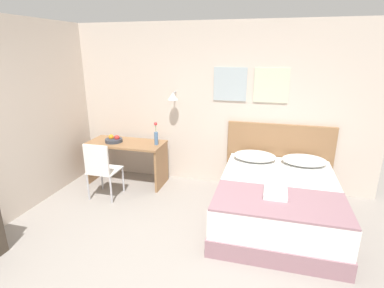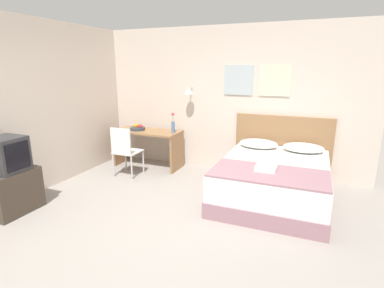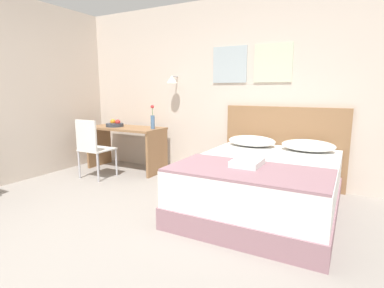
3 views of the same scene
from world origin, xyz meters
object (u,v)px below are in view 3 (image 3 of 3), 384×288
object	(u,v)px
headboard	(283,147)
throw_blanket	(248,170)
pillow_left	(252,141)
fruit_bowl	(115,124)
folded_towel_near_foot	(247,162)
flower_vase	(153,120)
bed	(263,185)
desk_chair	(92,145)
desk	(126,139)
pillow_right	(308,146)

from	to	relation	value
headboard	throw_blanket	world-z (taller)	headboard
pillow_left	fruit_bowl	distance (m)	2.35
throw_blanket	fruit_bowl	size ratio (longest dim) A/B	5.13
folded_towel_near_foot	flower_vase	bearing A→B (deg)	150.50
bed	fruit_bowl	bearing A→B (deg)	167.47
flower_vase	fruit_bowl	bearing A→B (deg)	-176.57
desk_chair	flower_vase	bearing A→B (deg)	46.67
desk	flower_vase	world-z (taller)	flower_vase
pillow_left	desk_chair	distance (m)	2.35
folded_towel_near_foot	flower_vase	world-z (taller)	flower_vase
throw_blanket	folded_towel_near_foot	size ratio (longest dim) A/B	4.31
pillow_left	desk	distance (m)	2.14
throw_blanket	desk_chair	size ratio (longest dim) A/B	1.64
headboard	bed	bearing A→B (deg)	-90.00
headboard	fruit_bowl	size ratio (longest dim) A/B	5.70
pillow_right	throw_blanket	xyz separation A→B (m)	(-0.36, -1.29, -0.06)
fruit_bowl	flower_vase	world-z (taller)	flower_vase
flower_vase	desk_chair	bearing A→B (deg)	-133.33
pillow_right	throw_blanket	world-z (taller)	pillow_right
folded_towel_near_foot	fruit_bowl	world-z (taller)	fruit_bowl
pillow_right	fruit_bowl	xyz separation A→B (m)	(-3.06, -0.12, 0.11)
folded_towel_near_foot	desk_chair	distance (m)	2.58
bed	desk_chair	size ratio (longest dim) A/B	2.17
throw_blanket	bed	bearing A→B (deg)	90.00
desk_chair	throw_blanket	bearing A→B (deg)	-11.74
bed	folded_towel_near_foot	distance (m)	0.56
fruit_bowl	flower_vase	bearing A→B (deg)	3.43
fruit_bowl	desk	bearing A→B (deg)	9.86
headboard	flower_vase	xyz separation A→B (m)	(-1.95, -0.37, 0.32)
folded_towel_near_foot	flower_vase	xyz separation A→B (m)	(-1.90, 1.08, 0.24)
headboard	pillow_left	bearing A→B (deg)	-140.80
headboard	folded_towel_near_foot	bearing A→B (deg)	-91.95
desk_chair	flower_vase	distance (m)	0.99
bed	fruit_bowl	world-z (taller)	fruit_bowl
pillow_left	folded_towel_near_foot	size ratio (longest dim) A/B	1.87
pillow_left	folded_towel_near_foot	world-z (taller)	pillow_left
pillow_right	desk	xyz separation A→B (m)	(-2.86, -0.08, -0.13)
pillow_right	fruit_bowl	distance (m)	3.07
bed	desk	xyz separation A→B (m)	(-2.50, 0.64, 0.23)
throw_blanket	flower_vase	size ratio (longest dim) A/B	3.90
folded_towel_near_foot	desk	bearing A→B (deg)	156.47
bed	headboard	world-z (taller)	headboard
bed	pillow_right	size ratio (longest dim) A/B	3.05
headboard	flower_vase	distance (m)	2.01
headboard	desk_chair	world-z (taller)	headboard
headboard	fruit_bowl	bearing A→B (deg)	-171.35
desk	desk_chair	world-z (taller)	desk_chair
headboard	fruit_bowl	world-z (taller)	headboard
desk	pillow_left	bearing A→B (deg)	2.17
pillow_left	fruit_bowl	bearing A→B (deg)	-177.16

